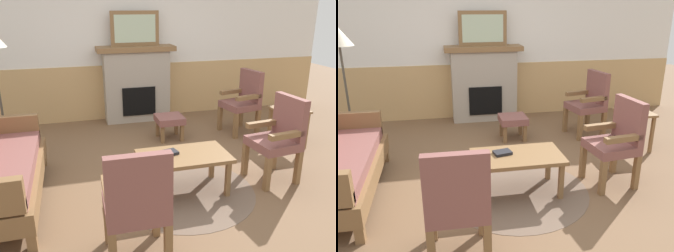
% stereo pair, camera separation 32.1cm
% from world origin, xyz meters
% --- Properties ---
extents(ground_plane, '(14.00, 14.00, 0.00)m').
position_xyz_m(ground_plane, '(0.00, 0.00, 0.00)').
color(ground_plane, brown).
extents(wall_back, '(7.20, 0.14, 2.70)m').
position_xyz_m(wall_back, '(0.00, 2.60, 1.31)').
color(wall_back, white).
rests_on(wall_back, ground_plane).
extents(fireplace, '(1.30, 0.44, 1.28)m').
position_xyz_m(fireplace, '(0.00, 2.35, 0.65)').
color(fireplace, '#A39989').
rests_on(fireplace, ground_plane).
extents(framed_picture, '(0.80, 0.04, 0.56)m').
position_xyz_m(framed_picture, '(0.00, 2.35, 1.56)').
color(framed_picture, brown).
rests_on(framed_picture, fireplace).
extents(coffee_table, '(0.96, 0.56, 0.44)m').
position_xyz_m(coffee_table, '(0.00, -0.27, 0.39)').
color(coffee_table, brown).
rests_on(coffee_table, ground_plane).
extents(round_rug, '(1.56, 1.56, 0.01)m').
position_xyz_m(round_rug, '(0.00, -0.27, 0.00)').
color(round_rug, brown).
rests_on(round_rug, ground_plane).
extents(book_on_table, '(0.21, 0.17, 0.03)m').
position_xyz_m(book_on_table, '(-0.15, -0.21, 0.46)').
color(book_on_table, black).
rests_on(book_on_table, coffee_table).
extents(footstool, '(0.40, 0.40, 0.36)m').
position_xyz_m(footstool, '(0.29, 1.30, 0.28)').
color(footstool, brown).
rests_on(footstool, ground_plane).
extents(armchair_near_fireplace, '(0.53, 0.53, 0.98)m').
position_xyz_m(armchair_near_fireplace, '(1.14, -0.26, 0.54)').
color(armchair_near_fireplace, brown).
rests_on(armchair_near_fireplace, ground_plane).
extents(armchair_by_window_left, '(0.56, 0.56, 0.98)m').
position_xyz_m(armchair_by_window_left, '(1.49, 1.29, 0.54)').
color(armchair_by_window_left, brown).
rests_on(armchair_by_window_left, ground_plane).
extents(armchair_front_left, '(0.49, 0.49, 0.98)m').
position_xyz_m(armchair_front_left, '(-0.68, -1.21, 0.54)').
color(armchair_front_left, brown).
rests_on(armchair_front_left, ground_plane).
extents(side_table, '(0.44, 0.44, 0.55)m').
position_xyz_m(side_table, '(1.85, 0.59, 0.43)').
color(side_table, brown).
rests_on(side_table, ground_plane).
extents(floor_lamp_by_couch, '(0.36, 0.36, 1.68)m').
position_xyz_m(floor_lamp_by_couch, '(-2.00, 1.38, 1.45)').
color(floor_lamp_by_couch, '#332D28').
rests_on(floor_lamp_by_couch, ground_plane).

